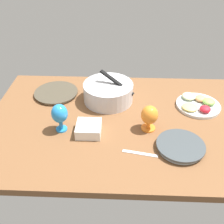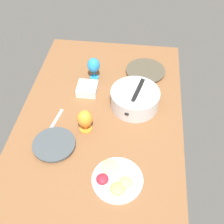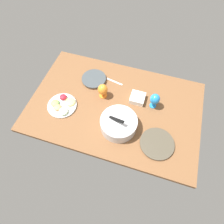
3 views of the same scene
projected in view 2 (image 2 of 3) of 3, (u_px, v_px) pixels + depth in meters
The scene contains 9 objects.
ground_plane at pixel (101, 115), 184.40cm from camera, with size 160.00×104.00×4.00cm, color brown.
dinner_plate_left at pixel (145, 71), 210.36cm from camera, with size 28.96×28.96×2.07cm.
dinner_plate_right at pixel (54, 145), 163.82cm from camera, with size 24.83×24.83×3.09cm.
mixing_bowl at pixel (135, 98), 182.96cm from camera, with size 32.35×31.55×19.69cm.
fruit_platter at pixel (118, 179), 148.65cm from camera, with size 27.19×27.19×5.46cm.
hurricane_glass_orange at pixel (85, 119), 167.34cm from camera, with size 9.46×9.46×15.13cm.
hurricane_glass_blue at pixel (94, 66), 199.11cm from camera, with size 8.93×8.93×16.67cm.
square_bowl_white at pixel (87, 88), 194.21cm from camera, with size 13.39×13.39×5.83cm.
fork_by_right_plate at pixel (56, 119), 179.08cm from camera, with size 18.00×1.80×0.60cm, color silver.
Camera 2 is at (121.81, 22.23, 134.84)cm, focal length 45.44 mm.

